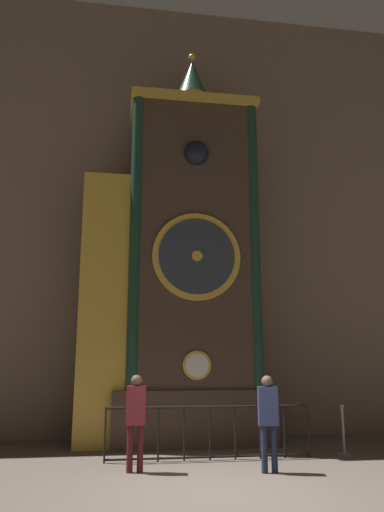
{
  "coord_description": "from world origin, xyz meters",
  "views": [
    {
      "loc": [
        -1.57,
        -7.54,
        1.84
      ],
      "look_at": [
        0.32,
        4.65,
        4.51
      ],
      "focal_mm": 35.0,
      "sensor_mm": 36.0,
      "label": 1
    }
  ],
  "objects_px": {
    "clock_tower": "(178,268)",
    "visitor_far": "(268,414)",
    "visitor_near": "(136,413)",
    "stanchion_post": "(344,438)"
  },
  "relations": [
    {
      "from": "clock_tower",
      "to": "visitor_near",
      "type": "height_order",
      "value": "clock_tower"
    },
    {
      "from": "visitor_near",
      "to": "stanchion_post",
      "type": "height_order",
      "value": "visitor_near"
    },
    {
      "from": "visitor_near",
      "to": "clock_tower",
      "type": "bearing_deg",
      "value": 74.95
    },
    {
      "from": "visitor_far",
      "to": "stanchion_post",
      "type": "distance_m",
      "value": 2.65
    },
    {
      "from": "clock_tower",
      "to": "stanchion_post",
      "type": "relative_size",
      "value": 10.16
    },
    {
      "from": "stanchion_post",
      "to": "clock_tower",
      "type": "bearing_deg",
      "value": 151.44
    },
    {
      "from": "clock_tower",
      "to": "stanchion_post",
      "type": "height_order",
      "value": "clock_tower"
    },
    {
      "from": "clock_tower",
      "to": "visitor_far",
      "type": "xyz_separation_m",
      "value": [
        1.21,
        -3.29,
        -3.2
      ]
    },
    {
      "from": "clock_tower",
      "to": "visitor_far",
      "type": "distance_m",
      "value": 4.75
    },
    {
      "from": "visitor_near",
      "to": "visitor_far",
      "type": "relative_size",
      "value": 1.01
    }
  ]
}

